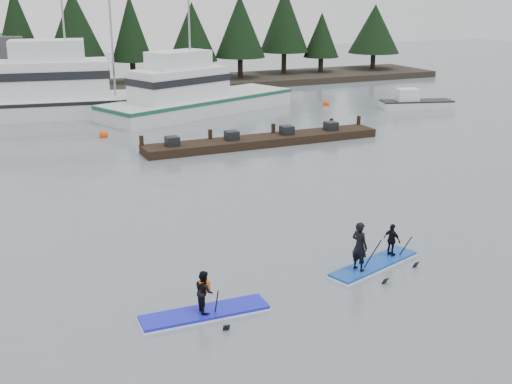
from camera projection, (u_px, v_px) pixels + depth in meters
name	position (u px, v px, depth m)	size (l,w,h in m)	color
ground	(336.00, 278.00, 19.87)	(160.00, 160.00, 0.00)	slate
far_shore	(87.00, 89.00, 56.30)	(70.00, 8.00, 0.60)	#2D281E
treeline	(88.00, 93.00, 56.39)	(60.00, 4.00, 8.00)	black
fishing_boat_large	(75.00, 104.00, 46.20)	(18.40, 7.75, 10.05)	silver
fishing_boat_medium	(195.00, 105.00, 46.63)	(15.74, 9.61, 8.95)	silver
skiff	(417.00, 104.00, 48.61)	(5.34, 1.60, 0.62)	silver
floating_dock	(264.00, 141.00, 37.17)	(14.24, 1.90, 0.47)	black
buoy_b	(104.00, 137.00, 39.15)	(0.55, 0.55, 0.55)	#FF3B0C
buoy_c	(326.00, 105.00, 50.10)	(0.52, 0.52, 0.52)	#FF3B0C
paddleboard_solo	(204.00, 303.00, 17.50)	(3.58, 1.15, 1.79)	#151BCC
paddleboard_duo	(372.00, 252.00, 20.53)	(3.65, 1.89, 2.22)	#1241A9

